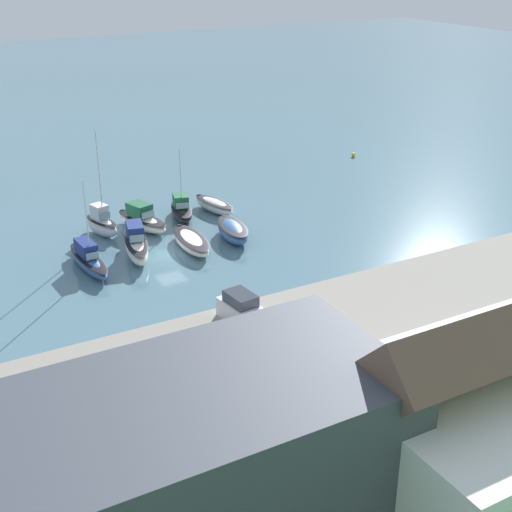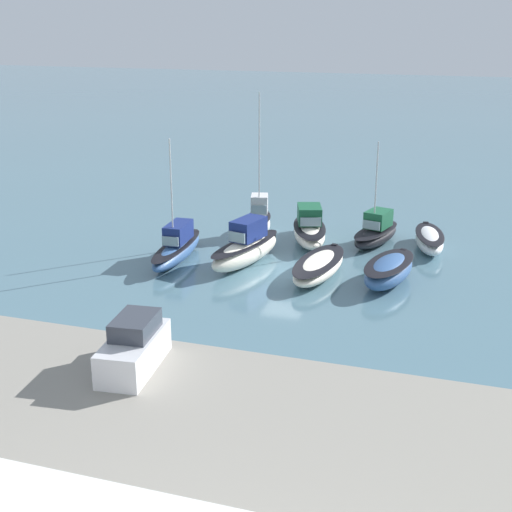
# 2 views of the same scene
# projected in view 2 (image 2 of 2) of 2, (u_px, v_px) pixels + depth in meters

# --- Properties ---
(ground_plane) EXTENTS (320.00, 320.00, 0.00)m
(ground_plane) POSITION_uv_depth(u_px,v_px,m) (284.00, 273.00, 44.59)
(ground_plane) COLOR slate
(moored_boat_0) EXTENTS (3.42, 6.32, 1.53)m
(moored_boat_0) POSITION_uv_depth(u_px,v_px,m) (389.00, 270.00, 42.64)
(moored_boat_0) COLOR #33568E
(moored_boat_0) RESTS_ON ground_plane
(moored_boat_1) EXTENTS (3.02, 7.24, 1.17)m
(moored_boat_1) POSITION_uv_depth(u_px,v_px,m) (319.00, 266.00, 43.87)
(moored_boat_1) COLOR white
(moored_boat_1) RESTS_ON ground_plane
(moored_boat_2) EXTENTS (3.62, 7.54, 2.96)m
(moored_boat_2) POSITION_uv_depth(u_px,v_px,m) (246.00, 248.00, 45.81)
(moored_boat_2) COLOR white
(moored_boat_2) RESTS_ON ground_plane
(moored_boat_3) EXTENTS (2.11, 7.76, 8.12)m
(moored_boat_3) POSITION_uv_depth(u_px,v_px,m) (177.00, 247.00, 46.60)
(moored_boat_3) COLOR #33568E
(moored_boat_3) RESTS_ON ground_plane
(moored_boat_4) EXTENTS (2.90, 6.07, 1.28)m
(moored_boat_4) POSITION_uv_depth(u_px,v_px,m) (429.00, 240.00, 48.90)
(moored_boat_4) COLOR white
(moored_boat_4) RESTS_ON ground_plane
(moored_boat_5) EXTENTS (3.44, 6.12, 7.30)m
(moored_boat_5) POSITION_uv_depth(u_px,v_px,m) (376.00, 232.00, 49.95)
(moored_boat_5) COLOR black
(moored_boat_5) RESTS_ON ground_plane
(moored_boat_6) EXTENTS (4.17, 7.05, 2.57)m
(moored_boat_6) POSITION_uv_depth(u_px,v_px,m) (309.00, 229.00, 50.38)
(moored_boat_6) COLOR white
(moored_boat_6) RESTS_ON ground_plane
(moored_boat_7) EXTENTS (2.77, 4.80, 10.34)m
(moored_boat_7) POSITION_uv_depth(u_px,v_px,m) (259.00, 220.00, 51.80)
(moored_boat_7) COLOR silver
(moored_boat_7) RESTS_ON ground_plane
(parked_car_2) EXTENTS (2.23, 4.37, 2.16)m
(parked_car_2) POSITION_uv_depth(u_px,v_px,m) (134.00, 347.00, 29.00)
(parked_car_2) COLOR silver
(parked_car_2) RESTS_ON quay_promenade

